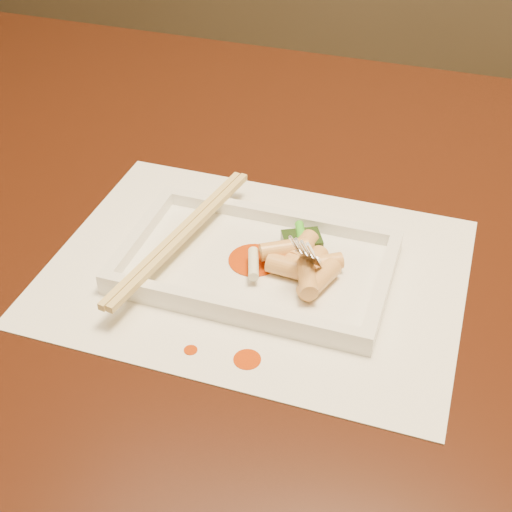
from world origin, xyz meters
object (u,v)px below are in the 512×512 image
(fork, at_px, (336,204))
(table, at_px, (274,294))
(placemat, at_px, (256,271))
(plate_base, at_px, (256,267))
(chopstick_a, at_px, (177,234))

(fork, bearing_deg, table, 139.65)
(table, distance_m, fork, 0.21)
(placemat, height_order, fork, fork)
(placemat, distance_m, plate_base, 0.00)
(plate_base, relative_size, chopstick_a, 1.07)
(table, height_order, fork, fork)
(fork, bearing_deg, placemat, -165.58)
(fork, bearing_deg, chopstick_a, -173.25)
(chopstick_a, relative_size, fork, 1.74)
(plate_base, height_order, chopstick_a, chopstick_a)
(placemat, bearing_deg, fork, 14.42)
(chopstick_a, xyz_separation_m, fork, (0.15, 0.02, 0.06))
(table, xyz_separation_m, placemat, (0.00, -0.08, 0.10))
(chopstick_a, bearing_deg, plate_base, 0.00)
(placemat, relative_size, fork, 2.86)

